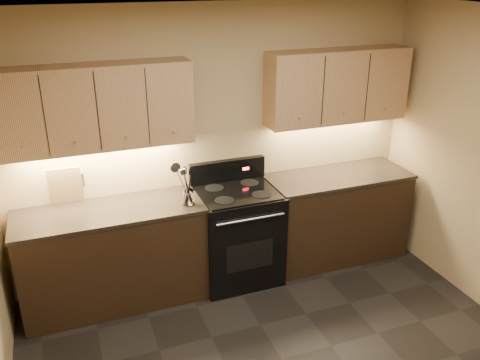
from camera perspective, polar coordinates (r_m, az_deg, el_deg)
name	(u,v)px	position (r m, az deg, el deg)	size (l,w,h in m)	color
ceiling	(335,23)	(2.79, 10.59, 16.93)	(4.00, 4.00, 0.00)	silver
wall_back	(218,144)	(4.87, -2.51, 4.03)	(4.00, 0.04, 2.60)	tan
counter_left	(114,256)	(4.75, -14.00, -8.30)	(1.62, 0.62, 0.93)	black
counter_right	(335,216)	(5.41, 10.65, -3.97)	(1.46, 0.62, 0.93)	black
stove	(237,233)	(4.95, -0.30, -6.02)	(0.76, 0.68, 1.14)	black
upper_cab_left	(95,107)	(4.38, -15.92, 7.85)	(1.60, 0.30, 0.70)	tan
upper_cab_right	(337,86)	(5.08, 10.88, 10.31)	(1.44, 0.30, 0.70)	tan
outlet_plate	(79,180)	(4.72, -17.62, -0.04)	(0.09, 0.01, 0.12)	#B2B5BA
utensil_crock	(188,198)	(4.49, -5.83, -1.99)	(0.12, 0.12, 0.13)	white
cutting_board	(65,185)	(4.69, -19.02, -0.58)	(0.28, 0.02, 0.36)	tan
wooden_spoon	(184,187)	(4.42, -6.32, -0.75)	(0.06, 0.06, 0.32)	tan
black_spoon	(186,185)	(4.45, -6.07, -0.52)	(0.06, 0.06, 0.33)	black
black_turner	(191,185)	(4.42, -5.55, -0.60)	(0.08, 0.08, 0.34)	black
steel_spatula	(190,183)	(4.46, -5.60, -0.37)	(0.08, 0.08, 0.35)	silver
steel_skimmer	(190,181)	(4.43, -5.64, -0.14)	(0.09, 0.09, 0.40)	silver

